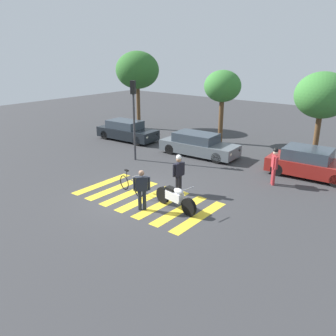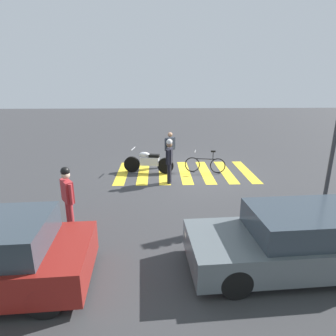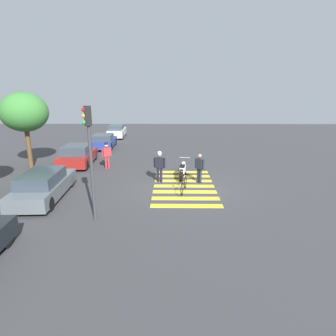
{
  "view_description": "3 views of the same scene",
  "coord_description": "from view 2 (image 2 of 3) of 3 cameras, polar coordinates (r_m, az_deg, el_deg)",
  "views": [
    {
      "loc": [
        9.0,
        -9.77,
        5.88
      ],
      "look_at": [
        -0.03,
        1.55,
        0.93
      ],
      "focal_mm": 36.87,
      "sensor_mm": 36.0,
      "label": 1
    },
    {
      "loc": [
        1.15,
        11.8,
        3.83
      ],
      "look_at": [
        0.79,
        1.73,
        0.73
      ],
      "focal_mm": 30.44,
      "sensor_mm": 36.0,
      "label": 2
    },
    {
      "loc": [
        -14.15,
        0.69,
        4.85
      ],
      "look_at": [
        -0.18,
        0.85,
        1.05
      ],
      "focal_mm": 29.93,
      "sensor_mm": 36.0,
      "label": 3
    }
  ],
  "objects": [
    {
      "name": "ground_plane",
      "position": [
        12.46,
        3.36,
        -0.84
      ],
      "size": [
        60.0,
        60.0,
        0.0
      ],
      "primitive_type": "plane",
      "color": "#38383A"
    },
    {
      "name": "police_motorcycle",
      "position": [
        12.28,
        -3.89,
        1.18
      ],
      "size": [
        2.16,
        0.68,
        1.06
      ],
      "color": "black",
      "rests_on": "ground_plane"
    },
    {
      "name": "leaning_bicycle",
      "position": [
        12.41,
        7.45,
        0.75
      ],
      "size": [
        1.72,
        0.51,
        0.99
      ],
      "color": "black",
      "rests_on": "ground_plane"
    },
    {
      "name": "officer_on_foot",
      "position": [
        13.01,
        0.41,
        4.13
      ],
      "size": [
        0.5,
        0.48,
        1.62
      ],
      "color": "#1E232D",
      "rests_on": "ground_plane"
    },
    {
      "name": "officer_by_motorcycle",
      "position": [
        10.86,
        0.27,
        1.99
      ],
      "size": [
        0.29,
        0.65,
        1.74
      ],
      "color": "black",
      "rests_on": "ground_plane"
    },
    {
      "name": "pedestrian_bystander",
      "position": [
        7.85,
        -19.46,
        -4.99
      ],
      "size": [
        0.43,
        0.56,
        1.76
      ],
      "color": "#B22D33",
      "rests_on": "ground_plane"
    },
    {
      "name": "crosswalk_stripes",
      "position": [
        12.46,
        3.37,
        -0.82
      ],
      "size": [
        5.85,
        3.21,
        0.01
      ],
      "color": "yellow",
      "rests_on": "ground_plane"
    },
    {
      "name": "car_grey_coupe",
      "position": [
        6.76,
        25.02,
        -12.98
      ],
      "size": [
        4.69,
        1.99,
        1.32
      ],
      "color": "black",
      "rests_on": "ground_plane"
    }
  ]
}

